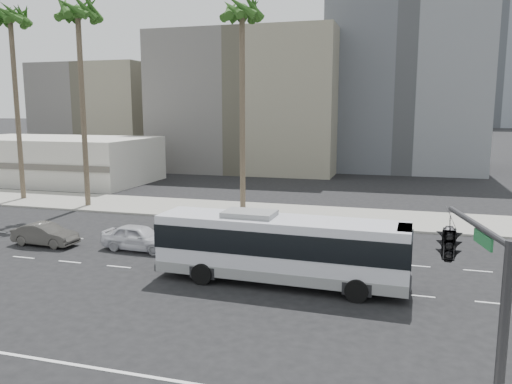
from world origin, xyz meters
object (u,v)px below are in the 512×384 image
at_px(car_a, 139,237).
at_px(palm_near, 242,16).
at_px(palm_far, 10,20).
at_px(traffic_signal, 453,251).
at_px(city_bus, 280,247).
at_px(palm_mid, 78,16).
at_px(car_b, 45,234).

height_order(car_a, palm_near, palm_near).
bearing_deg(car_a, palm_far, 60.57).
xyz_separation_m(car_a, traffic_signal, (15.81, -13.94, 4.28)).
xyz_separation_m(car_a, palm_near, (2.63, 11.82, 14.32)).
bearing_deg(city_bus, palm_mid, 146.97).
bearing_deg(palm_near, traffic_signal, -62.90).
xyz_separation_m(car_b, traffic_signal, (21.80, -13.28, 4.37)).
bearing_deg(car_a, palm_mid, 48.77).
relative_size(city_bus, palm_mid, 0.69).
distance_m(car_b, palm_mid, 19.26).
height_order(car_a, palm_far, palm_far).
distance_m(traffic_signal, palm_mid, 37.72).
distance_m(city_bus, palm_far, 34.56).
distance_m(palm_mid, palm_far, 7.74).
relative_size(palm_near, palm_far, 0.96).
distance_m(city_bus, car_a, 9.91).
bearing_deg(traffic_signal, palm_far, 130.94).
distance_m(traffic_signal, palm_far, 44.22).
distance_m(city_bus, car_b, 15.55).
bearing_deg(palm_mid, palm_far, 170.70).
relative_size(traffic_signal, palm_mid, 0.35).
distance_m(car_b, traffic_signal, 25.90).
relative_size(traffic_signal, palm_far, 0.35).
height_order(traffic_signal, palm_near, palm_near).
relative_size(car_a, palm_mid, 0.26).
height_order(city_bus, palm_mid, palm_mid).
bearing_deg(traffic_signal, city_bus, 109.53).
xyz_separation_m(palm_near, palm_far, (-21.04, 0.12, 0.65)).
relative_size(car_a, car_b, 1.09).
relative_size(palm_near, palm_mid, 0.97).
distance_m(car_a, palm_mid, 21.15).
relative_size(car_a, palm_near, 0.27).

